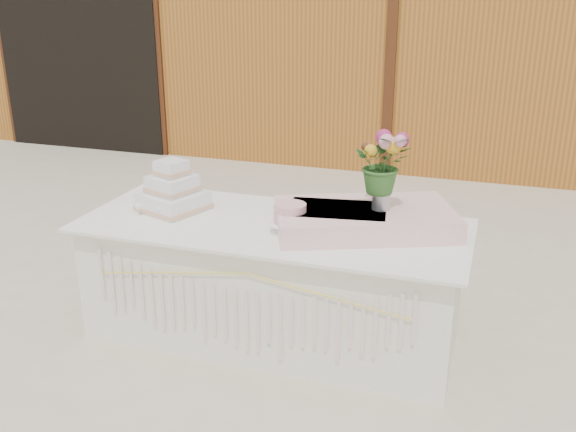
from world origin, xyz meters
name	(u,v)px	position (x,y,z in m)	size (l,w,h in m)	color
ground	(274,334)	(0.00, 0.00, 0.00)	(80.00, 80.00, 0.00)	beige
barn	(416,21)	(-0.01, 5.99, 1.68)	(12.60, 4.60, 3.30)	#A66522
cake_table	(273,281)	(0.00, 0.00, 0.39)	(2.40, 1.00, 0.77)	white
wedding_cake	(173,193)	(-0.70, 0.04, 0.88)	(0.47, 0.47, 0.33)	white
pink_cake_stand	(290,216)	(0.15, -0.10, 0.87)	(0.25, 0.25, 0.18)	white
satin_runner	(364,219)	(0.55, 0.09, 0.84)	(1.05, 0.61, 0.13)	#FFCECD
flower_vase	(381,197)	(0.64, 0.11, 0.98)	(0.11, 0.11, 0.15)	#ACADB1
bouquet	(383,155)	(0.64, 0.11, 1.23)	(0.32, 0.28, 0.36)	#2F5F26
loose_flowers	(148,200)	(-0.95, 0.14, 0.78)	(0.12, 0.29, 0.02)	pink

